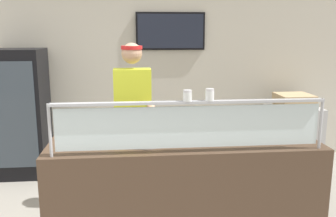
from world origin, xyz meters
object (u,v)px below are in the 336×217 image
object	(u,v)px
pizza_tray	(145,140)
worker_figure	(133,116)
pepper_flake_shaker	(210,95)
pizza_server	(146,138)
pizza_box_stack	(294,101)
drink_fridge	(21,113)
parmesan_shaker	(187,96)

from	to	relation	value
pizza_tray	worker_figure	xyz separation A→B (m)	(-0.09, 0.75, 0.04)
pizza_tray	pepper_flake_shaker	size ratio (longest dim) A/B	4.50
pizza_server	pizza_box_stack	distance (m)	2.82
worker_figure	pizza_tray	bearing A→B (deg)	-83.01
drink_fridge	pizza_box_stack	xyz separation A→B (m)	(3.70, -0.04, 0.10)
pepper_flake_shaker	pizza_box_stack	distance (m)	2.74
pizza_server	pizza_tray	bearing A→B (deg)	101.64
pizza_server	pepper_flake_shaker	world-z (taller)	pepper_flake_shaker
parmesan_shaker	pizza_server	bearing A→B (deg)	137.20
pizza_server	drink_fridge	distance (m)	2.46
pizza_server	drink_fridge	world-z (taller)	drink_fridge
pepper_flake_shaker	worker_figure	world-z (taller)	worker_figure
pizza_tray	pizza_server	bearing A→B (deg)	-77.90
pepper_flake_shaker	drink_fridge	world-z (taller)	drink_fridge
drink_fridge	pizza_tray	bearing A→B (deg)	-50.22
parmesan_shaker	pepper_flake_shaker	xyz separation A→B (m)	(0.17, -0.00, 0.00)
parmesan_shaker	worker_figure	xyz separation A→B (m)	(-0.40, 1.06, -0.39)
pepper_flake_shaker	pizza_box_stack	size ratio (longest dim) A/B	0.19
worker_figure	pizza_box_stack	xyz separation A→B (m)	(2.23, 1.07, -0.07)
pizza_tray	pizza_server	size ratio (longest dim) A/B	1.48
pizza_tray	parmesan_shaker	world-z (taller)	parmesan_shaker
worker_figure	drink_fridge	size ratio (longest dim) A/B	1.06
drink_fridge	pizza_server	bearing A→B (deg)	-50.44
pizza_tray	pepper_flake_shaker	bearing A→B (deg)	-32.25
pizza_server	parmesan_shaker	world-z (taller)	parmesan_shaker
pizza_server	pepper_flake_shaker	bearing A→B (deg)	-31.19
pizza_server	pepper_flake_shaker	distance (m)	0.69
pepper_flake_shaker	pizza_server	bearing A→B (deg)	149.27
pepper_flake_shaker	pizza_tray	bearing A→B (deg)	147.75
pepper_flake_shaker	drink_fridge	xyz separation A→B (m)	(-2.04, 2.17, -0.57)
parmesan_shaker	worker_figure	bearing A→B (deg)	110.82
parmesan_shaker	drink_fridge	distance (m)	2.92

